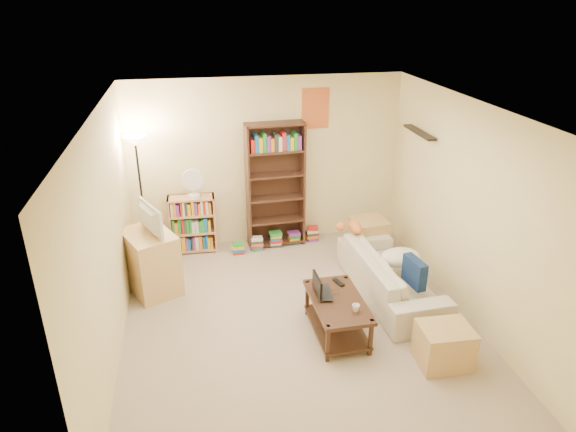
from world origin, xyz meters
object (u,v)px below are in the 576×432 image
Objects in this scene: television at (146,220)px; side_table at (368,237)px; end_cabinet at (444,346)px; tabby_cat at (352,227)px; floor_lamp at (138,163)px; coffee_table at (337,311)px; desk_fan at (193,182)px; tv_stand at (151,262)px; tall_bookshelf at (276,183)px; sofa at (390,275)px; short_bookshelf at (193,224)px; mug at (356,308)px; laptop at (329,293)px.

television reaches higher than side_table.
television reaches higher than end_cabinet.
television is (-2.69, -0.03, 0.35)m from tabby_cat.
end_cabinet is at bearing -42.62° from floor_lamp.
desk_fan is (-1.48, 2.32, 0.80)m from coffee_table.
tv_stand is 2.13m from tall_bookshelf.
desk_fan reaches higher than sofa.
sofa is at bearing -34.93° from desk_fan.
end_cabinet is (3.03, -2.07, -0.18)m from tv_stand.
short_bookshelf is 1.99× the size of desk_fan.
floor_lamp is (-3.07, 1.51, 1.19)m from sofa.
desk_fan is at bearing 122.01° from mug.
tv_stand is 1.48× the size of side_table.
short_bookshelf is 1.64× the size of end_cabinet.
short_bookshelf is at bearing 16.33° from floor_lamp.
tabby_cat is 1.56m from coffee_table.
floor_lamp is (-0.65, -0.19, 1.04)m from short_bookshelf.
coffee_table is at bearing -148.12° from television.
sofa is 4.43× the size of tabby_cat.
short_bookshelf reaches higher than coffee_table.
end_cabinet is (1.24, -3.06, -0.78)m from tall_bookshelf.
floor_lamp is (-0.10, 0.81, 1.07)m from tv_stand.
laptop is 1.33m from end_cabinet.
floor_lamp reaches higher than laptop.
sofa is 2.29× the size of short_bookshelf.
mug is 0.13× the size of tv_stand.
television is 3.75m from end_cabinet.
floor_lamp is at bearing -162.40° from short_bookshelf.
mug is (0.13, -0.25, 0.19)m from coffee_table.
tabby_cat is at bearing -134.88° from side_table.
side_table is (3.07, 0.42, -0.13)m from tv_stand.
tall_bookshelf is at bearing 1.61° from desk_fan.
sofa is 2.96m from short_bookshelf.
end_cabinet is (-0.04, -2.49, -0.05)m from side_table.
floor_lamp reaches higher than tabby_cat.
mug is at bearing -57.99° from desk_fan.
sofa is 1.11m from coffee_table.
sofa is at bearing -26.15° from floor_lamp.
tv_stand is 1.34m from floor_lamp.
television is at bearing 0.00° from tv_stand.
end_cabinet is at bearing -90.98° from side_table.
sofa is 3.76× the size of end_cabinet.
mug is 0.97m from end_cabinet.
desk_fan is (0.05, -0.04, 0.66)m from short_bookshelf.
coffee_table is 2.57× the size of laptop.
desk_fan is (-1.61, 2.57, 0.61)m from mug.
laptop is 3.77× the size of mug.
sofa reaches higher than mug.
tall_bookshelf is at bearing 156.03° from side_table.
tall_bookshelf is (-0.23, 2.22, 0.54)m from laptop.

